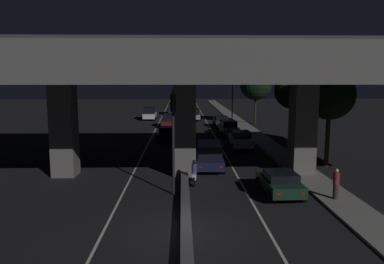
% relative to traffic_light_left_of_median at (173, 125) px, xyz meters
% --- Properties ---
extents(ground_plane, '(200.00, 200.00, 0.00)m').
position_rel_traffic_light_left_of_median_xyz_m(ground_plane, '(0.63, -5.04, -3.87)').
color(ground_plane, black).
extents(lane_line_left_inner, '(0.12, 126.00, 0.00)m').
position_rel_traffic_light_left_of_median_xyz_m(lane_line_left_inner, '(-2.83, 29.96, -3.87)').
color(lane_line_left_inner, beige).
rests_on(lane_line_left_inner, ground_plane).
extents(lane_line_right_inner, '(0.12, 126.00, 0.00)m').
position_rel_traffic_light_left_of_median_xyz_m(lane_line_right_inner, '(4.09, 29.96, -3.87)').
color(lane_line_right_inner, beige).
rests_on(lane_line_right_inner, ground_plane).
extents(median_divider, '(0.46, 126.00, 0.42)m').
position_rel_traffic_light_left_of_median_xyz_m(median_divider, '(0.63, 29.96, -3.66)').
color(median_divider, '#4C4C51').
rests_on(median_divider, ground_plane).
extents(sidewalk_right, '(2.11, 126.00, 0.12)m').
position_rel_traffic_light_left_of_median_xyz_m(sidewalk_right, '(8.67, 22.96, -3.81)').
color(sidewalk_right, gray).
rests_on(sidewalk_right, ground_plane).
extents(elevated_overpass, '(33.77, 13.95, 9.04)m').
position_rel_traffic_light_left_of_median_xyz_m(elevated_overpass, '(0.45, 4.27, 3.02)').
color(elevated_overpass, '#5B5956').
rests_on(elevated_overpass, ground_plane).
extents(traffic_light_left_of_median, '(0.30, 0.49, 5.72)m').
position_rel_traffic_light_left_of_median_xyz_m(traffic_light_left_of_median, '(0.00, 0.00, 0.00)').
color(traffic_light_left_of_median, black).
rests_on(traffic_light_left_of_median, ground_plane).
extents(street_lamp, '(2.23, 0.32, 8.59)m').
position_rel_traffic_light_left_of_median_xyz_m(street_lamp, '(7.61, 34.85, 1.16)').
color(street_lamp, '#2D2D30').
rests_on(street_lamp, ground_plane).
extents(car_dark_green_lead, '(2.01, 3.97, 1.34)m').
position_rel_traffic_light_left_of_median_xyz_m(car_dark_green_lead, '(5.81, -0.34, -3.15)').
color(car_dark_green_lead, black).
rests_on(car_dark_green_lead, ground_plane).
extents(car_dark_blue_second, '(2.16, 4.57, 1.81)m').
position_rel_traffic_light_left_of_median_xyz_m(car_dark_blue_second, '(2.40, 5.83, -2.91)').
color(car_dark_blue_second, '#141938').
rests_on(car_dark_blue_second, ground_plane).
extents(car_white_third, '(2.01, 4.49, 1.59)m').
position_rel_traffic_light_left_of_median_xyz_m(car_white_third, '(5.82, 13.52, -3.05)').
color(car_white_third, silver).
rests_on(car_white_third, ground_plane).
extents(car_grey_fourth, '(2.03, 4.74, 1.72)m').
position_rel_traffic_light_left_of_median_xyz_m(car_grey_fourth, '(5.65, 21.13, -2.97)').
color(car_grey_fourth, '#515459').
rests_on(car_grey_fourth, ground_plane).
extents(car_dark_green_fifth, '(2.00, 4.30, 1.45)m').
position_rel_traffic_light_left_of_median_xyz_m(car_dark_green_fifth, '(5.61, 28.47, -3.13)').
color(car_dark_green_fifth, black).
rests_on(car_dark_green_fifth, ground_plane).
extents(car_silver_sixth, '(2.06, 4.82, 1.70)m').
position_rel_traffic_light_left_of_median_xyz_m(car_silver_sixth, '(2.36, 36.57, -2.98)').
color(car_silver_sixth, gray).
rests_on(car_silver_sixth, ground_plane).
extents(car_black_lead_oncoming, '(2.04, 4.09, 1.44)m').
position_rel_traffic_light_left_of_median_xyz_m(car_black_lead_oncoming, '(-1.06, 17.67, -3.14)').
color(car_black_lead_oncoming, black).
rests_on(car_black_lead_oncoming, ground_plane).
extents(car_dark_red_second_oncoming, '(2.01, 4.49, 1.68)m').
position_rel_traffic_light_left_of_median_xyz_m(car_dark_red_second_oncoming, '(-1.21, 28.72, -3.00)').
color(car_dark_red_second_oncoming, '#591414').
rests_on(car_dark_red_second_oncoming, ground_plane).
extents(car_white_third_oncoming, '(1.99, 4.37, 1.93)m').
position_rel_traffic_light_left_of_median_xyz_m(car_white_third_oncoming, '(-4.45, 37.37, -2.87)').
color(car_white_third_oncoming, silver).
rests_on(car_white_third_oncoming, ground_plane).
extents(car_dark_blue_fourth_oncoming, '(2.09, 4.81, 1.99)m').
position_rel_traffic_light_left_of_median_xyz_m(car_dark_blue_fourth_oncoming, '(-1.03, 45.87, -2.84)').
color(car_dark_blue_fourth_oncoming, '#141938').
rests_on(car_dark_blue_fourth_oncoming, ground_plane).
extents(motorcycle_white_filtering_near, '(0.34, 1.76, 1.48)m').
position_rel_traffic_light_left_of_median_xyz_m(motorcycle_white_filtering_near, '(1.21, 1.99, -3.24)').
color(motorcycle_white_filtering_near, black).
rests_on(motorcycle_white_filtering_near, ground_plane).
extents(motorcycle_black_filtering_mid, '(0.33, 2.01, 1.52)m').
position_rel_traffic_light_left_of_median_xyz_m(motorcycle_black_filtering_mid, '(1.31, 9.59, -3.24)').
color(motorcycle_black_filtering_mid, black).
rests_on(motorcycle_black_filtering_mid, ground_plane).
extents(pedestrian_on_sidewalk, '(0.32, 0.32, 1.61)m').
position_rel_traffic_light_left_of_median_xyz_m(pedestrian_on_sidewalk, '(8.45, -1.44, -2.94)').
color(pedestrian_on_sidewalk, '#2D261E').
rests_on(pedestrian_on_sidewalk, sidewalk_right).
extents(roadside_tree_kerbside_near, '(3.58, 3.58, 6.98)m').
position_rel_traffic_light_left_of_median_xyz_m(roadside_tree_kerbside_near, '(10.97, 6.34, 1.29)').
color(roadside_tree_kerbside_near, '#2D2116').
rests_on(roadside_tree_kerbside_near, ground_plane).
extents(roadside_tree_kerbside_mid, '(3.62, 3.62, 6.98)m').
position_rel_traffic_light_left_of_median_xyz_m(roadside_tree_kerbside_mid, '(11.30, 16.32, 1.27)').
color(roadside_tree_kerbside_mid, '#38281C').
rests_on(roadside_tree_kerbside_mid, ground_plane).
extents(roadside_tree_kerbside_far, '(4.38, 4.38, 7.71)m').
position_rel_traffic_light_left_of_median_xyz_m(roadside_tree_kerbside_far, '(10.61, 31.25, 1.63)').
color(roadside_tree_kerbside_far, '#2D2116').
rests_on(roadside_tree_kerbside_far, ground_plane).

